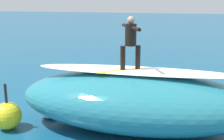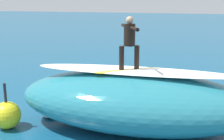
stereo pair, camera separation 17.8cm
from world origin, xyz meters
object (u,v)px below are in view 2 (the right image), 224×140
surfer_riding (129,39)px  buoy_marker (7,115)px  surfboard_riding (129,70)px  surfer_paddling (103,83)px  surfboard_paddling (101,88)px

surfer_riding → buoy_marker: surfer_riding is taller
surfboard_riding → surfer_paddling: bearing=-91.3°
surfer_paddling → buoy_marker: 4.69m
surfboard_riding → surfer_riding: bearing=151.5°
surfboard_paddling → surfboard_riding: bearing=64.9°
surfer_riding → surfer_paddling: surfer_riding is taller
surfer_paddling → buoy_marker: buoy_marker is taller
surfer_riding → buoy_marker: (3.37, 0.91, -2.19)m
surfboard_paddling → buoy_marker: 4.57m
surfer_paddling → buoy_marker: size_ratio=1.10×
surfboard_paddling → surfer_riding: bearing=64.9°
surfboard_riding → surfboard_paddling: bearing=-89.6°
surfer_riding → surfer_paddling: (1.80, -3.50, -2.38)m
surfer_riding → surfboard_paddling: surfer_riding is taller
surfboard_riding → surfer_paddling: 4.21m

